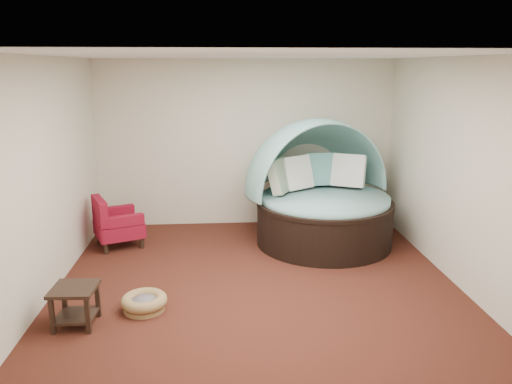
{
  "coord_description": "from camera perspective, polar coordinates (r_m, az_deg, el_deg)",
  "views": [
    {
      "loc": [
        -0.45,
        -5.89,
        2.68
      ],
      "look_at": [
        0.03,
        0.6,
        1.03
      ],
      "focal_mm": 35.0,
      "sensor_mm": 36.0,
      "label": 1
    }
  ],
  "objects": [
    {
      "name": "pet_basket",
      "position": [
        5.9,
        -12.66,
        -12.2
      ],
      "size": [
        0.61,
        0.61,
        0.18
      ],
      "rotation": [
        0.0,
        0.0,
        -0.19
      ],
      "color": "olive",
      "rests_on": "floor"
    },
    {
      "name": "wall_right",
      "position": [
        6.71,
        21.95,
        2.16
      ],
      "size": [
        0.0,
        5.0,
        5.0
      ],
      "primitive_type": "plane",
      "rotation": [
        1.57,
        0.0,
        -1.57
      ],
      "color": "beige",
      "rests_on": "floor"
    },
    {
      "name": "wall_left",
      "position": [
        6.37,
        -22.91,
        1.46
      ],
      "size": [
        0.0,
        5.0,
        5.0
      ],
      "primitive_type": "plane",
      "rotation": [
        1.57,
        0.0,
        1.57
      ],
      "color": "beige",
      "rests_on": "floor"
    },
    {
      "name": "side_table",
      "position": [
        5.71,
        -19.98,
        -11.59
      ],
      "size": [
        0.47,
        0.47,
        0.44
      ],
      "rotation": [
        0.0,
        0.0,
        -0.05
      ],
      "color": "black",
      "rests_on": "floor"
    },
    {
      "name": "floor",
      "position": [
        6.49,
        0.13,
        -10.2
      ],
      "size": [
        5.0,
        5.0,
        0.0
      ],
      "primitive_type": "plane",
      "color": "#461D14",
      "rests_on": "ground"
    },
    {
      "name": "wall_front",
      "position": [
        3.66,
        3.14,
        -6.36
      ],
      "size": [
        5.0,
        0.0,
        5.0
      ],
      "primitive_type": "plane",
      "rotation": [
        -1.57,
        0.0,
        0.0
      ],
      "color": "beige",
      "rests_on": "floor"
    },
    {
      "name": "canopy_daybed",
      "position": [
        7.74,
        7.44,
        0.7
      ],
      "size": [
        2.7,
        2.65,
        1.92
      ],
      "rotation": [
        0.0,
        0.0,
        0.33
      ],
      "color": "black",
      "rests_on": "floor"
    },
    {
      "name": "ceiling",
      "position": [
        5.91,
        0.14,
        15.35
      ],
      "size": [
        5.0,
        5.0,
        0.0
      ],
      "primitive_type": "plane",
      "rotation": [
        3.14,
        0.0,
        0.0
      ],
      "color": "white",
      "rests_on": "wall_back"
    },
    {
      "name": "wall_back",
      "position": [
        8.5,
        -1.15,
        5.54
      ],
      "size": [
        5.0,
        0.0,
        5.0
      ],
      "primitive_type": "plane",
      "rotation": [
        1.57,
        0.0,
        0.0
      ],
      "color": "beige",
      "rests_on": "floor"
    },
    {
      "name": "red_armchair",
      "position": [
        7.87,
        -15.76,
        -3.5
      ],
      "size": [
        0.88,
        0.88,
        0.78
      ],
      "rotation": [
        0.0,
        0.0,
        0.41
      ],
      "color": "black",
      "rests_on": "floor"
    }
  ]
}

